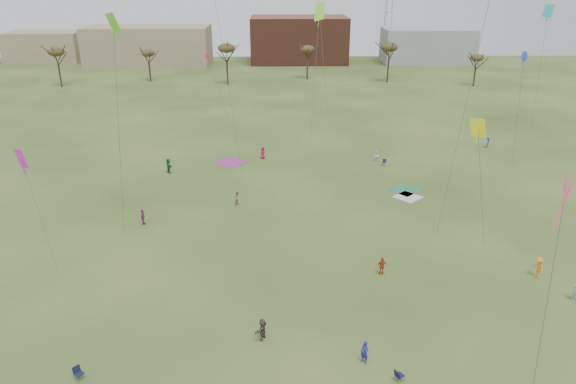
{
  "coord_description": "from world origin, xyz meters",
  "views": [
    {
      "loc": [
        -0.8,
        -31.31,
        23.48
      ],
      "look_at": [
        0.0,
        12.0,
        5.5
      ],
      "focal_mm": 33.35,
      "sensor_mm": 36.0,
      "label": 1
    }
  ],
  "objects_px": {
    "spectator_fore_a": "(382,266)",
    "camp_chair_center": "(399,377)",
    "camp_chair_right": "(384,164)",
    "flyer_near_right": "(365,352)",
    "camp_chair_left": "(79,376)"
  },
  "relations": [
    {
      "from": "flyer_near_right",
      "to": "camp_chair_left",
      "type": "xyz_separation_m",
      "value": [
        -17.92,
        -1.21,
        -0.54
      ]
    },
    {
      "from": "flyer_near_right",
      "to": "camp_chair_right",
      "type": "relative_size",
      "value": 1.83
    },
    {
      "from": "spectator_fore_a",
      "to": "camp_chair_center",
      "type": "bearing_deg",
      "value": 76.72
    },
    {
      "from": "spectator_fore_a",
      "to": "camp_chair_right",
      "type": "height_order",
      "value": "spectator_fore_a"
    },
    {
      "from": "flyer_near_right",
      "to": "spectator_fore_a",
      "type": "height_order",
      "value": "flyer_near_right"
    },
    {
      "from": "spectator_fore_a",
      "to": "camp_chair_center",
      "type": "xyz_separation_m",
      "value": [
        -1.19,
        -12.54,
        -0.53
      ]
    },
    {
      "from": "flyer_near_right",
      "to": "camp_chair_center",
      "type": "bearing_deg",
      "value": 2.11
    },
    {
      "from": "flyer_near_right",
      "to": "spectator_fore_a",
      "type": "distance_m",
      "value": 11.24
    },
    {
      "from": "flyer_near_right",
      "to": "camp_chair_right",
      "type": "xyz_separation_m",
      "value": [
        8.22,
        37.65,
        -0.54
      ]
    },
    {
      "from": "camp_chair_center",
      "to": "camp_chair_right",
      "type": "bearing_deg",
      "value": -40.23
    },
    {
      "from": "camp_chair_left",
      "to": "camp_chair_center",
      "type": "distance_m",
      "value": 19.82
    },
    {
      "from": "camp_chair_center",
      "to": "camp_chair_right",
      "type": "distance_m",
      "value": 39.89
    },
    {
      "from": "flyer_near_right",
      "to": "camp_chair_left",
      "type": "height_order",
      "value": "flyer_near_right"
    },
    {
      "from": "flyer_near_right",
      "to": "camp_chair_center",
      "type": "relative_size",
      "value": 1.83
    },
    {
      "from": "flyer_near_right",
      "to": "camp_chair_left",
      "type": "bearing_deg",
      "value": -131.54
    }
  ]
}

